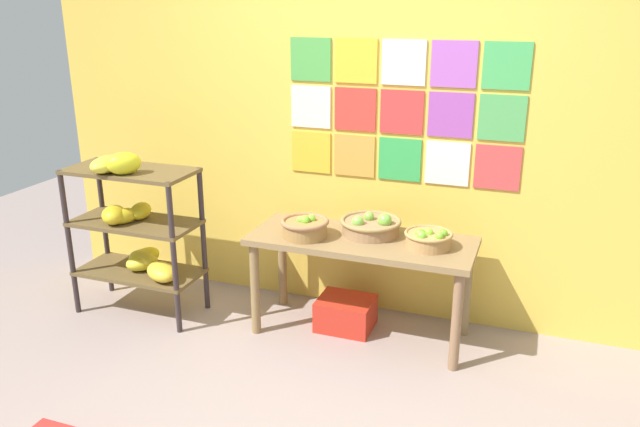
# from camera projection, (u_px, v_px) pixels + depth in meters

# --- Properties ---
(back_wall_with_art) EXTENTS (4.77, 0.07, 2.96)m
(back_wall_with_art) POSITION_uv_depth(u_px,v_px,m) (375.00, 97.00, 4.05)
(back_wall_with_art) COLOR gold
(back_wall_with_art) RESTS_ON ground
(banana_shelf_unit) EXTENTS (0.85, 0.46, 1.16)m
(banana_shelf_unit) POSITION_uv_depth(u_px,v_px,m) (135.00, 227.00, 4.23)
(banana_shelf_unit) COLOR #322728
(banana_shelf_unit) RESTS_ON ground
(display_table) EXTENTS (1.40, 0.56, 0.66)m
(display_table) POSITION_uv_depth(u_px,v_px,m) (362.00, 252.00, 3.95)
(display_table) COLOR olive
(display_table) RESTS_ON ground
(fruit_basket_back_right) EXTENTS (0.29, 0.29, 0.12)m
(fruit_basket_back_right) POSITION_uv_depth(u_px,v_px,m) (428.00, 238.00, 3.76)
(fruit_basket_back_right) COLOR #B3834D
(fruit_basket_back_right) RESTS_ON display_table
(fruit_basket_left) EXTENTS (0.39, 0.39, 0.15)m
(fruit_basket_left) POSITION_uv_depth(u_px,v_px,m) (371.00, 225.00, 3.97)
(fruit_basket_left) COLOR #9A744E
(fruit_basket_left) RESTS_ON display_table
(fruit_basket_back_left) EXTENTS (0.30, 0.30, 0.14)m
(fruit_basket_back_left) POSITION_uv_depth(u_px,v_px,m) (305.00, 227.00, 3.93)
(fruit_basket_back_left) COLOR #9E743E
(fruit_basket_back_left) RESTS_ON display_table
(produce_crate_under_table) EXTENTS (0.36, 0.30, 0.21)m
(produce_crate_under_table) POSITION_uv_depth(u_px,v_px,m) (346.00, 313.00, 4.18)
(produce_crate_under_table) COLOR red
(produce_crate_under_table) RESTS_ON ground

